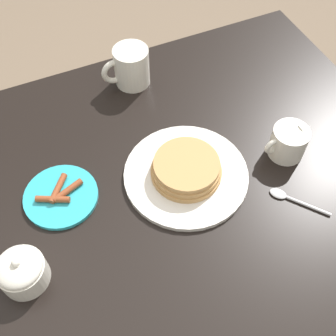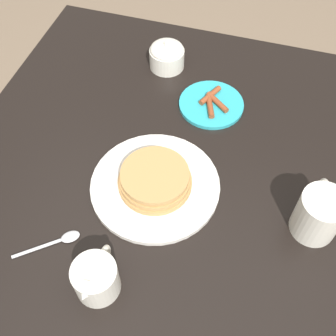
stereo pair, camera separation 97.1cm
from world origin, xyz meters
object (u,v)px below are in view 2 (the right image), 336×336
side_plate_bacon (211,104)px  coffee_mug (319,213)px  pancake_plate (155,182)px  creamer_pitcher (96,279)px  sugar_bowl (167,55)px  spoon (58,241)px

side_plate_bacon → coffee_mug: bearing=-134.7°
pancake_plate → side_plate_bacon: size_ratio=1.73×
pancake_plate → creamer_pitcher: (-0.24, 0.03, 0.02)m
coffee_mug → sugar_bowl: bearing=48.0°
creamer_pitcher → sugar_bowl: bearing=5.1°
sugar_bowl → spoon: (-0.57, 0.06, -0.03)m
side_plate_bacon → sugar_bowl: size_ratio=1.74×
coffee_mug → spoon: (-0.18, 0.48, -0.05)m
creamer_pitcher → sugar_bowl: size_ratio=1.28×
pancake_plate → sugar_bowl: bearing=13.1°
pancake_plate → side_plate_bacon: bearing=-12.5°
side_plate_bacon → coffee_mug: (-0.27, -0.28, 0.05)m
side_plate_bacon → coffee_mug: 0.39m
side_plate_bacon → creamer_pitcher: size_ratio=1.36×
pancake_plate → coffee_mug: bearing=-89.8°
side_plate_bacon → coffee_mug: coffee_mug is taller
sugar_bowl → pancake_plate: bearing=-166.9°
side_plate_bacon → sugar_bowl: (0.11, 0.15, 0.03)m
pancake_plate → coffee_mug: size_ratio=2.19×
side_plate_bacon → coffee_mug: size_ratio=1.27×
coffee_mug → sugar_bowl: coffee_mug is taller
coffee_mug → creamer_pitcher: coffee_mug is taller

